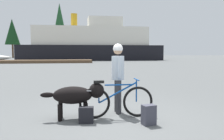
{
  "coord_description": "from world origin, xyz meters",
  "views": [
    {
      "loc": [
        -0.89,
        -5.43,
        1.59
      ],
      "look_at": [
        0.06,
        0.71,
        1.09
      ],
      "focal_mm": 37.57,
      "sensor_mm": 36.0,
      "label": 1
    }
  ],
  "objects_px": {
    "bicycle": "(116,101)",
    "person_cyclist": "(118,71)",
    "backpack": "(149,115)",
    "ferry_boat": "(92,44)",
    "dog": "(77,95)",
    "handbag_pannier": "(86,115)"
  },
  "relations": [
    {
      "from": "bicycle",
      "to": "person_cyclist",
      "type": "relative_size",
      "value": 1.01
    },
    {
      "from": "backpack",
      "to": "ferry_boat",
      "type": "bearing_deg",
      "value": 88.03
    },
    {
      "from": "bicycle",
      "to": "person_cyclist",
      "type": "bearing_deg",
      "value": 74.45
    },
    {
      "from": "bicycle",
      "to": "dog",
      "type": "distance_m",
      "value": 0.94
    },
    {
      "from": "ferry_boat",
      "to": "backpack",
      "type": "bearing_deg",
      "value": -91.97
    },
    {
      "from": "backpack",
      "to": "ferry_boat",
      "type": "distance_m",
      "value": 37.94
    },
    {
      "from": "backpack",
      "to": "ferry_boat",
      "type": "relative_size",
      "value": 0.02
    },
    {
      "from": "dog",
      "to": "backpack",
      "type": "relative_size",
      "value": 3.4
    },
    {
      "from": "handbag_pannier",
      "to": "backpack",
      "type": "bearing_deg",
      "value": -14.14
    },
    {
      "from": "bicycle",
      "to": "person_cyclist",
      "type": "xyz_separation_m",
      "value": [
        0.12,
        0.44,
        0.68
      ]
    },
    {
      "from": "person_cyclist",
      "to": "backpack",
      "type": "xyz_separation_m",
      "value": [
        0.48,
        -1.09,
        -0.86
      ]
    },
    {
      "from": "dog",
      "to": "handbag_pannier",
      "type": "bearing_deg",
      "value": -61.12
    },
    {
      "from": "dog",
      "to": "ferry_boat",
      "type": "distance_m",
      "value": 37.31
    },
    {
      "from": "dog",
      "to": "backpack",
      "type": "distance_m",
      "value": 1.71
    },
    {
      "from": "person_cyclist",
      "to": "backpack",
      "type": "relative_size",
      "value": 4.1
    },
    {
      "from": "bicycle",
      "to": "backpack",
      "type": "relative_size",
      "value": 4.12
    },
    {
      "from": "person_cyclist",
      "to": "dog",
      "type": "xyz_separation_m",
      "value": [
        -1.04,
        -0.39,
        -0.52
      ]
    },
    {
      "from": "ferry_boat",
      "to": "bicycle",
      "type": "bearing_deg",
      "value": -92.93
    },
    {
      "from": "dog",
      "to": "handbag_pannier",
      "type": "relative_size",
      "value": 4.13
    },
    {
      "from": "dog",
      "to": "handbag_pannier",
      "type": "distance_m",
      "value": 0.56
    },
    {
      "from": "handbag_pannier",
      "to": "dog",
      "type": "bearing_deg",
      "value": 118.88
    },
    {
      "from": "dog",
      "to": "backpack",
      "type": "height_order",
      "value": "dog"
    }
  ]
}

